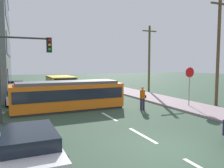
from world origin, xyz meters
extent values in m
plane|color=#364F3B|center=(0.00, 10.00, 0.00)|extent=(120.00, 120.00, 0.00)
cube|color=gray|center=(6.80, 6.00, 0.07)|extent=(3.20, 36.00, 0.14)
cube|color=silver|center=(0.00, 2.00, 0.01)|extent=(0.16, 2.40, 0.01)
cube|color=silver|center=(0.00, 6.00, 0.01)|extent=(0.16, 2.40, 0.01)
cube|color=silver|center=(0.00, 15.24, 0.01)|extent=(0.16, 2.40, 0.01)
cube|color=silver|center=(0.00, 21.24, 0.01)|extent=(0.16, 2.40, 0.01)
cube|color=#2D3847|center=(-5.87, 21.15, 1.92)|extent=(0.06, 13.78, 1.92)
cube|color=#2D3847|center=(-5.87, 21.15, 5.12)|extent=(0.06, 13.78, 1.92)
cube|color=#2D3847|center=(-5.87, 21.15, 8.32)|extent=(0.06, 13.78, 1.92)
cube|color=orange|center=(-1.86, 9.24, 1.00)|extent=(7.81, 2.79, 1.69)
cube|color=#2D2D2D|center=(-1.86, 9.24, 0.07)|extent=(7.66, 2.66, 0.15)
cube|color=#52595B|center=(-1.86, 9.24, 1.94)|extent=(7.03, 2.39, 0.20)
cube|color=#1E232D|center=(-1.86, 9.24, 1.20)|extent=(7.51, 2.82, 0.75)
cube|color=gold|center=(-0.77, 18.16, 1.12)|extent=(2.56, 5.18, 1.65)
cube|color=black|center=(-0.74, 15.64, 1.37)|extent=(2.25, 0.14, 0.99)
cube|color=black|center=(-0.77, 18.16, 1.42)|extent=(2.59, 4.41, 0.66)
cylinder|color=black|center=(-0.75, 16.51, 0.45)|extent=(2.56, 0.93, 0.90)
cylinder|color=black|center=(-0.79, 19.81, 0.45)|extent=(2.56, 0.93, 0.90)
cylinder|color=#322A43|center=(2.85, 6.96, 0.42)|extent=(0.16, 0.16, 0.85)
cylinder|color=#322A43|center=(3.05, 6.96, 0.42)|extent=(0.16, 0.16, 0.85)
cylinder|color=#DD5205|center=(2.95, 6.96, 1.15)|extent=(0.36, 0.36, 0.60)
sphere|color=tan|center=(2.95, 6.96, 1.56)|extent=(0.22, 0.22, 0.22)
cube|color=#4F3E16|center=(3.17, 7.01, 0.95)|extent=(0.19, 0.22, 0.24)
cube|color=silver|center=(-4.90, 0.78, 0.52)|extent=(1.79, 4.39, 0.55)
cube|color=black|center=(-4.90, 0.63, 0.99)|extent=(1.62, 2.43, 0.40)
cylinder|color=black|center=(-5.78, 2.07, 0.32)|extent=(0.23, 0.64, 0.64)
cylinder|color=black|center=(-4.07, 2.10, 0.32)|extent=(0.23, 0.64, 0.64)
cylinder|color=black|center=(-4.02, -0.51, 0.32)|extent=(0.23, 0.64, 0.64)
cube|color=#B5B6BE|center=(-5.07, 13.24, 0.52)|extent=(1.80, 4.13, 0.55)
cube|color=black|center=(-5.07, 13.09, 0.99)|extent=(1.65, 2.27, 0.40)
cylinder|color=black|center=(-5.96, 14.47, 0.32)|extent=(0.22, 0.64, 0.64)
cylinder|color=black|center=(-4.18, 14.48, 0.32)|extent=(0.22, 0.64, 0.64)
cylinder|color=black|center=(-5.95, 12.00, 0.32)|extent=(0.22, 0.64, 0.64)
cylinder|color=black|center=(-4.17, 12.01, 0.32)|extent=(0.22, 0.64, 0.64)
cube|color=black|center=(-5.68, 18.90, 0.52)|extent=(1.70, 4.01, 0.55)
cube|color=black|center=(-5.68, 18.75, 0.99)|extent=(1.57, 2.20, 0.40)
cylinder|color=black|center=(-6.53, 20.10, 0.32)|extent=(0.22, 0.64, 0.64)
cylinder|color=black|center=(-4.83, 20.10, 0.32)|extent=(0.22, 0.64, 0.64)
cylinder|color=black|center=(-6.53, 17.70, 0.32)|extent=(0.22, 0.64, 0.64)
cylinder|color=black|center=(-4.83, 17.70, 0.32)|extent=(0.22, 0.64, 0.64)
cube|color=black|center=(-5.32, 24.69, 0.52)|extent=(1.93, 4.57, 0.55)
cube|color=black|center=(-5.33, 24.54, 0.99)|extent=(1.75, 2.52, 0.40)
cylinder|color=black|center=(-6.24, 26.07, 0.32)|extent=(0.23, 0.64, 0.64)
cylinder|color=black|center=(-4.37, 26.04, 0.32)|extent=(0.23, 0.64, 0.64)
cylinder|color=black|center=(-6.27, 23.34, 0.32)|extent=(0.23, 0.64, 0.64)
cylinder|color=black|center=(-4.41, 23.32, 0.32)|extent=(0.23, 0.64, 0.64)
cylinder|color=gray|center=(6.74, 6.52, 1.24)|extent=(0.07, 0.07, 2.20)
cylinder|color=red|center=(6.74, 6.52, 2.64)|extent=(0.76, 0.04, 0.76)
cylinder|color=#333333|center=(-4.73, 6.75, 4.69)|extent=(2.64, 0.10, 0.10)
cube|color=black|center=(-3.41, 6.75, 4.34)|extent=(0.28, 0.24, 0.84)
sphere|color=red|center=(-3.41, 6.62, 4.59)|extent=(0.16, 0.16, 0.16)
sphere|color=gold|center=(-3.41, 6.62, 4.34)|extent=(0.16, 0.16, 0.16)
sphere|color=green|center=(-3.41, 6.62, 4.09)|extent=(0.16, 0.16, 0.16)
cylinder|color=brown|center=(9.23, 6.24, 4.21)|extent=(0.24, 0.24, 8.43)
cube|color=brown|center=(9.23, 6.24, 7.83)|extent=(1.80, 0.12, 0.12)
cylinder|color=brown|center=(9.03, 15.75, 3.82)|extent=(0.24, 0.24, 7.64)
cube|color=brown|center=(9.03, 15.75, 7.04)|extent=(1.80, 0.12, 0.12)
camera|label=1|loc=(-5.20, -6.71, 3.23)|focal=36.16mm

